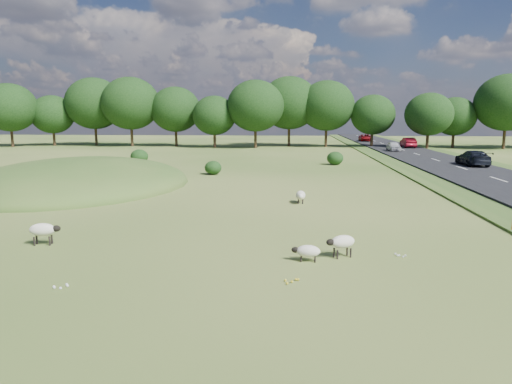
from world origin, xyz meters
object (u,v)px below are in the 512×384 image
Objects in this scene: sheep_2 at (43,230)px; car_1 at (366,138)px; car_4 at (394,146)px; sheep_3 at (342,242)px; sheep_1 at (307,251)px; sheep_0 at (301,195)px; car_5 at (473,158)px; car_3 at (408,143)px.

sheep_2 is 0.26× the size of car_1.
car_4 is at bearing -90.00° from car_1.
car_1 is (12.28, 74.56, 0.35)m from sheep_3.
sheep_1 is 10.57m from sheep_2.
sheep_2 reaches higher than sheep_0.
sheep_3 is 0.23× the size of car_5.
sheep_1 is at bearing 2.90° from sheep_0.
car_3 is (27.84, 56.16, 0.40)m from sheep_2.
car_1 is 0.95× the size of car_5.
sheep_2 reaches higher than sheep_3.
sheep_0 is 1.23× the size of sheep_1.
sheep_2 is 54.33m from car_4.
sheep_0 is at bearing 33.73° from sheep_2.
sheep_0 is 41.25m from car_4.
car_3 is at bearing -90.00° from car_5.
sheep_0 is 0.25× the size of car_5.
car_4 is at bearing 54.26° from sheep_2.
sheep_3 is 75.56m from car_1.
car_5 is at bearing 37.63° from sheep_2.
sheep_3 is at bearing 9.80° from sheep_0.
sheep_2 is (-10.49, 1.26, 0.24)m from sheep_1.
sheep_3 is (1.27, 0.56, 0.21)m from sheep_1.
car_3 is 26.19m from car_5.
car_3 reaches higher than sheep_3.
sheep_3 reaches higher than sheep_0.
car_4 is at bearing 62.96° from car_3.
car_3 is (16.08, 56.87, 0.44)m from sheep_3.
car_5 is at bearing -78.54° from car_4.
sheep_0 is at bearing 49.21° from car_5.
car_5 reaches higher than sheep_2.
car_4 is (12.28, 49.42, 0.33)m from sheep_3.
car_3 is 8.36m from car_4.
sheep_2 is at bearing -108.03° from car_1.
car_3 reaches higher than sheep_2.
sheep_2 is at bearing -116.26° from car_4.
sheep_1 is at bearing -105.16° from car_4.
car_5 is (0.00, -26.19, -0.02)m from car_3.
car_4 is (13.62, 38.93, 0.45)m from sheep_0.
car_4 is (-3.80, -7.45, -0.11)m from car_3.
car_3 reaches higher than car_5.
sheep_2 reaches higher than sheep_1.
car_1 is (13.55, 75.11, 0.56)m from sheep_1.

